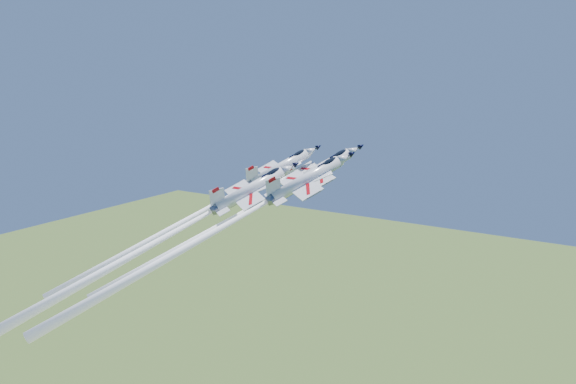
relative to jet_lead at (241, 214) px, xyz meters
The scene contains 4 objects.
jet_lead is the anchor object (origin of this frame).
jet_left 8.56m from the jet_lead, 161.68° to the right, with size 25.24×36.95×38.15m.
jet_right 13.81m from the jet_lead, 75.38° to the right, with size 26.42×38.63×39.67m.
jet_slot 15.79m from the jet_lead, 113.12° to the right, with size 25.78×37.49×37.53m.
Camera 1 is at (61.22, -96.50, 107.72)m, focal length 40.00 mm.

